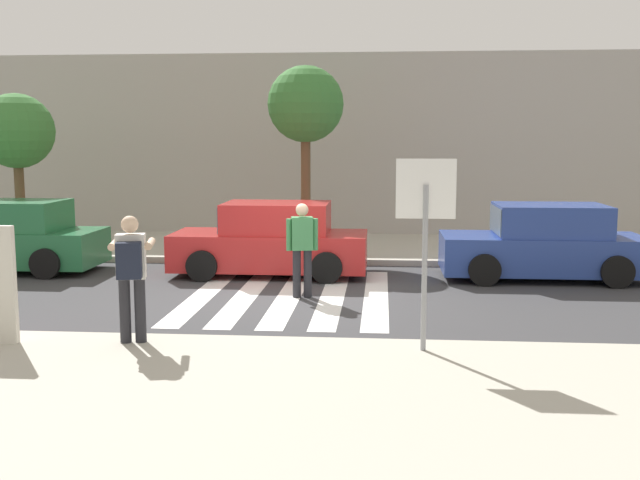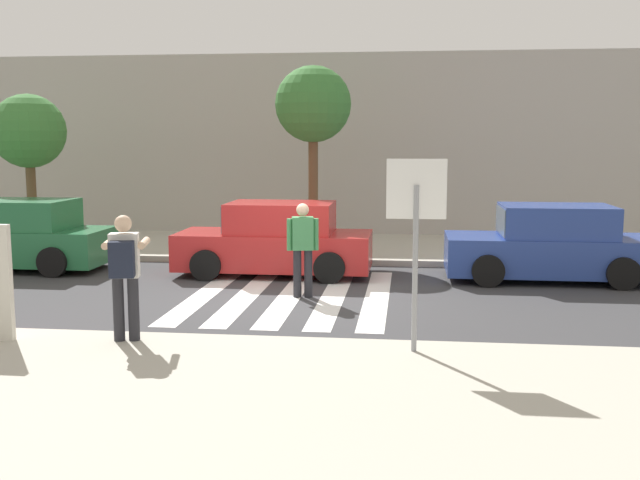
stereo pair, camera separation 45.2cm
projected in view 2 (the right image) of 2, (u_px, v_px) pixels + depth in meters
name	position (u px, v px, depth m)	size (l,w,h in m)	color
ground_plane	(289.00, 298.00, 13.67)	(120.00, 120.00, 0.00)	#38383A
sidewalk_near	(191.00, 419.00, 7.56)	(60.00, 6.00, 0.14)	#B2AD9E
sidewalk_far	(325.00, 247.00, 19.57)	(60.00, 4.80, 0.14)	#B2AD9E
building_facade_far	(341.00, 146.00, 23.55)	(56.00, 4.00, 5.33)	#ADA89E
crosswalk_stripe_0	(206.00, 293.00, 14.05)	(0.44, 5.20, 0.01)	silver
crosswalk_stripe_1	(248.00, 294.00, 13.96)	(0.44, 5.20, 0.01)	silver
crosswalk_stripe_2	(290.00, 295.00, 13.87)	(0.44, 5.20, 0.01)	silver
crosswalk_stripe_3	(333.00, 296.00, 13.77)	(0.44, 5.20, 0.01)	silver
crosswalk_stripe_4	(377.00, 297.00, 13.68)	(0.44, 5.20, 0.01)	silver
stop_sign	(416.00, 212.00, 9.49)	(0.76, 0.08, 2.49)	gray
photographer_with_backpack	(124.00, 267.00, 10.08)	(0.69, 0.92, 1.72)	#232328
pedestrian_crossing	(303.00, 245.00, 13.58)	(0.57, 0.31, 1.72)	#232328
parked_car_green	(17.00, 237.00, 16.59)	(4.10, 1.92, 1.55)	#236B3D
parked_car_red	(276.00, 241.00, 15.91)	(4.10, 1.92, 1.55)	red
parked_car_blue	(550.00, 245.00, 15.25)	(4.10, 1.92, 1.55)	#284293
street_tree_west	(28.00, 133.00, 18.77)	(1.85, 1.85, 3.87)	brown
street_tree_center	(313.00, 106.00, 18.24)	(1.87, 1.87, 4.52)	brown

